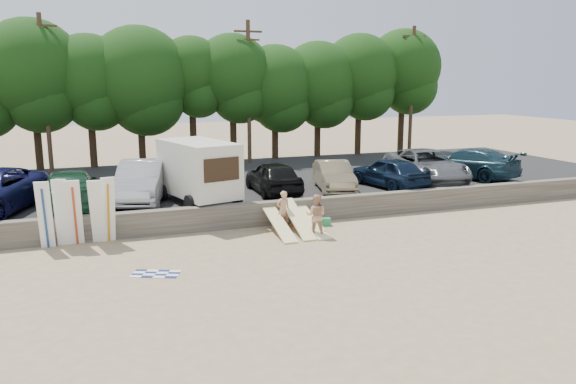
% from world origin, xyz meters
% --- Properties ---
extents(ground, '(120.00, 120.00, 0.00)m').
position_xyz_m(ground, '(0.00, 0.00, 0.00)').
color(ground, tan).
rests_on(ground, ground).
extents(seawall, '(44.00, 0.50, 1.00)m').
position_xyz_m(seawall, '(0.00, 3.00, 0.50)').
color(seawall, '#6B6356').
rests_on(seawall, ground).
extents(parking_lot, '(44.00, 14.50, 0.70)m').
position_xyz_m(parking_lot, '(0.00, 10.50, 0.35)').
color(parking_lot, '#282828').
rests_on(parking_lot, ground).
extents(treeline, '(33.15, 6.36, 8.98)m').
position_xyz_m(treeline, '(-0.28, 17.57, 6.25)').
color(treeline, '#382616').
rests_on(treeline, parking_lot).
extents(utility_poles, '(25.80, 0.26, 9.00)m').
position_xyz_m(utility_poles, '(2.00, 16.00, 5.43)').
color(utility_poles, '#473321').
rests_on(utility_poles, parking_lot).
extents(box_trailer, '(3.29, 4.69, 2.73)m').
position_xyz_m(box_trailer, '(-3.40, 5.17, 2.23)').
color(box_trailer, beige).
rests_on(box_trailer, parking_lot).
extents(car_1, '(2.43, 5.64, 1.62)m').
position_xyz_m(car_1, '(-8.77, 5.97, 1.51)').
color(car_1, '#143924').
rests_on(car_1, parking_lot).
extents(car_2, '(3.21, 5.77, 1.80)m').
position_xyz_m(car_2, '(-5.74, 6.40, 1.60)').
color(car_2, '#A09FA5').
rests_on(car_2, parking_lot).
extents(car_3, '(1.92, 4.62, 1.57)m').
position_xyz_m(car_3, '(0.35, 6.07, 1.48)').
color(car_3, black).
rests_on(car_3, parking_lot).
extents(car_4, '(2.48, 4.59, 1.43)m').
position_xyz_m(car_4, '(3.37, 5.71, 1.42)').
color(car_4, '#796A4D').
rests_on(car_4, parking_lot).
extents(car_5, '(2.65, 4.80, 1.54)m').
position_xyz_m(car_5, '(6.35, 5.49, 1.47)').
color(car_5, black).
rests_on(car_5, parking_lot).
extents(car_6, '(3.56, 6.42, 1.70)m').
position_xyz_m(car_6, '(9.00, 6.25, 1.55)').
color(car_6, '#535759').
rests_on(car_6, parking_lot).
extents(car_7, '(4.27, 6.09, 1.64)m').
position_xyz_m(car_7, '(11.92, 6.54, 1.52)').
color(car_7, '#132C36').
rests_on(car_7, parking_lot).
extents(surfboard_upright_0, '(0.53, 0.63, 2.56)m').
position_xyz_m(surfboard_upright_0, '(-9.55, 2.35, 1.28)').
color(surfboard_upright_0, white).
rests_on(surfboard_upright_0, ground).
extents(surfboard_upright_1, '(0.54, 0.56, 2.57)m').
position_xyz_m(surfboard_upright_1, '(-8.99, 2.53, 1.28)').
color(surfboard_upright_1, white).
rests_on(surfboard_upright_1, ground).
extents(surfboard_upright_2, '(0.53, 0.72, 2.54)m').
position_xyz_m(surfboard_upright_2, '(-8.54, 2.43, 1.27)').
color(surfboard_upright_2, white).
rests_on(surfboard_upright_2, ground).
extents(surfboard_upright_3, '(0.59, 0.85, 2.51)m').
position_xyz_m(surfboard_upright_3, '(-7.76, 2.37, 1.25)').
color(surfboard_upright_3, white).
rests_on(surfboard_upright_3, ground).
extents(surfboard_upright_4, '(0.57, 0.64, 2.56)m').
position_xyz_m(surfboard_upright_4, '(-7.36, 2.46, 1.28)').
color(surfboard_upright_4, white).
rests_on(surfboard_upright_4, ground).
extents(surfboard_low_0, '(0.56, 2.91, 0.86)m').
position_xyz_m(surfboard_low_0, '(-0.94, 1.42, 0.43)').
color(surfboard_low_0, '#FBEB9E').
rests_on(surfboard_low_0, ground).
extents(surfboard_low_1, '(0.56, 2.83, 1.13)m').
position_xyz_m(surfboard_low_1, '(-0.15, 1.45, 0.56)').
color(surfboard_low_1, '#FBEB9E').
rests_on(surfboard_low_1, ground).
extents(surfboard_low_2, '(0.56, 2.92, 0.82)m').
position_xyz_m(surfboard_low_2, '(0.44, 1.43, 0.41)').
color(surfboard_low_2, '#FBEB9E').
rests_on(surfboard_low_2, ground).
extents(beachgoer_a, '(0.62, 0.44, 1.61)m').
position_xyz_m(beachgoer_a, '(-0.53, 2.11, 0.80)').
color(beachgoer_a, tan).
rests_on(beachgoer_a, ground).
extents(beachgoer_b, '(1.03, 0.97, 1.70)m').
position_xyz_m(beachgoer_b, '(0.33, 0.63, 0.85)').
color(beachgoer_b, tan).
rests_on(beachgoer_b, ground).
extents(cooler, '(0.43, 0.37, 0.32)m').
position_xyz_m(cooler, '(1.36, 2.02, 0.16)').
color(cooler, '#279251').
rests_on(cooler, ground).
extents(gear_bag, '(0.35, 0.32, 0.22)m').
position_xyz_m(gear_bag, '(0.11, 2.40, 0.11)').
color(gear_bag, '#CE4118').
rests_on(gear_bag, ground).
extents(beach_towel, '(1.97, 1.97, 0.00)m').
position_xyz_m(beach_towel, '(-6.15, -1.67, 0.01)').
color(beach_towel, white).
rests_on(beach_towel, ground).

